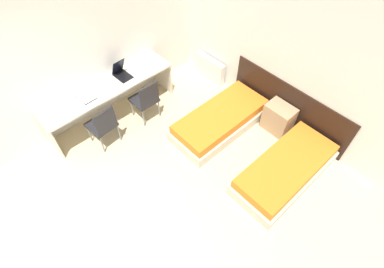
% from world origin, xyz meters
% --- Properties ---
extents(ground_plane, '(20.00, 20.00, 0.00)m').
position_xyz_m(ground_plane, '(0.00, 0.00, 0.00)').
color(ground_plane, beige).
extents(wall_back, '(5.03, 0.05, 2.70)m').
position_xyz_m(wall_back, '(0.00, 4.01, 1.35)').
color(wall_back, white).
rests_on(wall_back, ground_plane).
extents(wall_left, '(0.05, 4.98, 2.70)m').
position_xyz_m(wall_left, '(-2.04, 1.99, 1.35)').
color(wall_left, white).
rests_on(wall_left, ground_plane).
extents(headboard_panel, '(2.42, 0.03, 0.89)m').
position_xyz_m(headboard_panel, '(0.63, 3.97, 0.45)').
color(headboard_panel, black).
rests_on(headboard_panel, ground_plane).
extents(bed_near_window, '(0.85, 1.87, 0.39)m').
position_xyz_m(bed_near_window, '(-0.11, 3.00, 0.19)').
color(bed_near_window, beige).
rests_on(bed_near_window, ground_plane).
extents(bed_near_door, '(0.85, 1.87, 0.39)m').
position_xyz_m(bed_near_door, '(1.36, 3.00, 0.19)').
color(bed_near_door, beige).
rests_on(bed_near_door, ground_plane).
extents(nightstand, '(0.51, 0.36, 0.55)m').
position_xyz_m(nightstand, '(0.63, 3.76, 0.28)').
color(nightstand, tan).
rests_on(nightstand, ground_plane).
extents(radiator, '(0.77, 0.12, 0.49)m').
position_xyz_m(radiator, '(-1.27, 3.89, 0.25)').
color(radiator, silver).
rests_on(radiator, ground_plane).
extents(desk, '(0.62, 2.49, 0.77)m').
position_xyz_m(desk, '(-1.70, 1.70, 0.62)').
color(desk, beige).
rests_on(desk, ground_plane).
extents(chair_near_laptop, '(0.43, 0.43, 0.89)m').
position_xyz_m(chair_near_laptop, '(-1.22, 2.16, 0.50)').
color(chair_near_laptop, '#232328').
rests_on(chair_near_laptop, ground_plane).
extents(chair_near_notebook, '(0.47, 0.47, 0.89)m').
position_xyz_m(chair_near_notebook, '(-1.22, 1.25, 0.50)').
color(chair_near_notebook, '#232328').
rests_on(chair_near_notebook, ground_plane).
extents(laptop, '(0.35, 0.26, 0.32)m').
position_xyz_m(laptop, '(-1.76, 2.06, 0.83)').
color(laptop, black).
rests_on(laptop, desk).
extents(open_notebook, '(0.34, 0.25, 0.02)m').
position_xyz_m(open_notebook, '(-1.70, 1.29, 0.77)').
color(open_notebook, black).
rests_on(open_notebook, desk).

